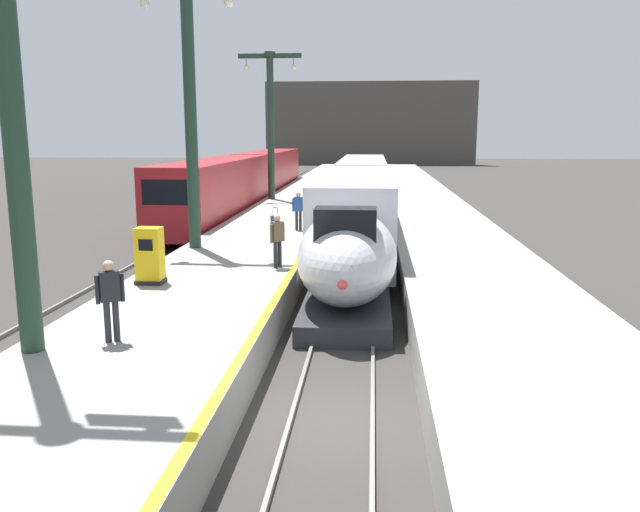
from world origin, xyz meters
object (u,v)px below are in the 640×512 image
Objects in this scene: station_column_near at (7,18)px; passenger_far_waiting at (110,294)px; rolling_suitcase at (275,222)px; regional_train_adjacent at (249,178)px; passenger_near_edge at (298,208)px; highspeed_train_main at (359,199)px; station_column_far at (270,112)px; station_column_mid at (190,89)px; passenger_mid_platform at (277,237)px; ticket_machine_yellow at (150,258)px.

passenger_far_waiting is at bearing 26.87° from station_column_near.
station_column_near is at bearing -97.72° from rolling_suitcase.
station_column_near reaches higher than regional_train_adjacent.
station_column_near reaches higher than passenger_near_edge.
regional_train_adjacent is (-8.10, 12.04, 0.19)m from highspeed_train_main.
passenger_near_edge is 1.29m from rolling_suitcase.
station_column_far is (-5.90, 8.47, 4.67)m from highspeed_train_main.
highspeed_train_main is 1.02× the size of regional_train_adjacent.
highspeed_train_main is 3.87× the size of station_column_mid.
regional_train_adjacent is at bearing 104.75° from rolling_suitcase.
passenger_mid_platform is at bearing -43.46° from station_column_mid.
station_column_mid is at bearing 136.54° from passenger_mid_platform.
passenger_mid_platform is at bearing -88.13° from passenger_near_edge.
passenger_near_edge and passenger_mid_platform have the same top height.
highspeed_train_main is at bearing -55.13° from station_column_far.
passenger_far_waiting is at bearing -106.63° from passenger_mid_platform.
regional_train_adjacent is at bearing 95.25° from ticket_machine_yellow.
station_column_far is 22.51m from passenger_mid_platform.
station_column_mid is 7.74m from ticket_machine_yellow.
passenger_mid_platform is (3.56, 8.26, -5.21)m from station_column_near.
station_column_mid is at bearing 90.25° from station_column_near.
station_column_far reaches higher than highspeed_train_main.
ticket_machine_yellow is (-1.94, -10.72, 0.44)m from rolling_suitcase.
passenger_near_edge is at bearing 74.01° from ticket_machine_yellow.
passenger_mid_platform is at bearing -80.56° from station_column_far.
ticket_machine_yellow is (0.35, -5.89, -5.02)m from station_column_mid.
passenger_near_edge reaches higher than rolling_suitcase.
passenger_mid_platform is 8.39m from rolling_suitcase.
station_column_mid is at bearing -115.38° from rolling_suitcase.
passenger_far_waiting is (-2.01, -15.62, 0.00)m from passenger_near_edge.
passenger_far_waiting is 15.90m from rolling_suitcase.
passenger_mid_platform is (0.26, -8.02, 0.00)m from passenger_near_edge.
station_column_mid is 5.69× the size of passenger_far_waiting.
passenger_far_waiting is (-2.27, -7.60, 0.00)m from passenger_mid_platform.
regional_train_adjacent is 34.03m from station_column_near.
station_column_near reaches higher than station_column_far.
highspeed_train_main is 21.36m from passenger_far_waiting.
station_column_mid is at bearing 96.96° from passenger_far_waiting.
passenger_far_waiting is 1.72× the size of rolling_suitcase.
station_column_mid is 6.01× the size of ticket_machine_yellow.
ticket_machine_yellow is at bearing -89.17° from station_column_far.
highspeed_train_main is at bearing 64.12° from passenger_near_edge.
station_column_far reaches higher than ticket_machine_yellow.
station_column_near reaches higher than rolling_suitcase.
passenger_far_waiting is (3.55, -32.91, -0.09)m from regional_train_adjacent.
regional_train_adjacent is 21.66× the size of passenger_near_edge.
highspeed_train_main is 4.04× the size of station_column_far.
station_column_far is (2.20, -3.57, 4.47)m from regional_train_adjacent.
station_column_mid is 7.63m from rolling_suitcase.
station_column_near is at bearing -86.16° from regional_train_adjacent.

